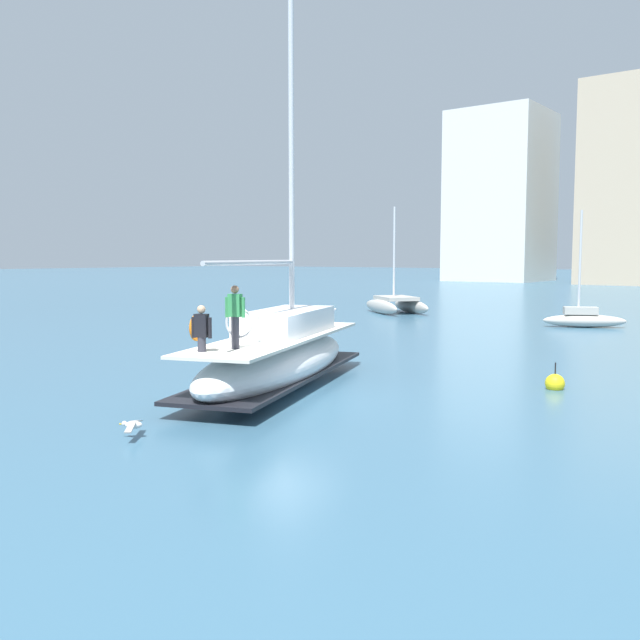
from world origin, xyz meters
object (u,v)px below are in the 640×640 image
Objects in this scene: mooring_buoy at (555,383)px; seagull at (133,425)px; moored_sloop_near at (396,304)px; moored_catamaran at (584,318)px; main_sailboat at (279,356)px.

seagull is at bearing -115.88° from mooring_buoy.
moored_sloop_near is 12.94m from moored_catamaran.
mooring_buoy is (4.63, -18.26, -0.31)m from moored_catamaran.
moored_sloop_near reaches higher than moored_catamaran.
main_sailboat is 12.99× the size of seagull.
moored_catamaran is 7.01× the size of seagull.
mooring_buoy is (5.16, 10.63, -0.12)m from seagull.
moored_sloop_near is at bearing 130.91° from mooring_buoy.
moored_sloop_near is 1.14× the size of moored_catamaran.
main_sailboat is 1.85× the size of moored_catamaran.
moored_catamaran is 28.90m from seagull.
mooring_buoy is at bearing 64.12° from seagull.
mooring_buoy is (6.49, 4.47, -0.73)m from main_sailboat.
moored_sloop_near reaches higher than seagull.
moored_catamaran reaches higher than seagull.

